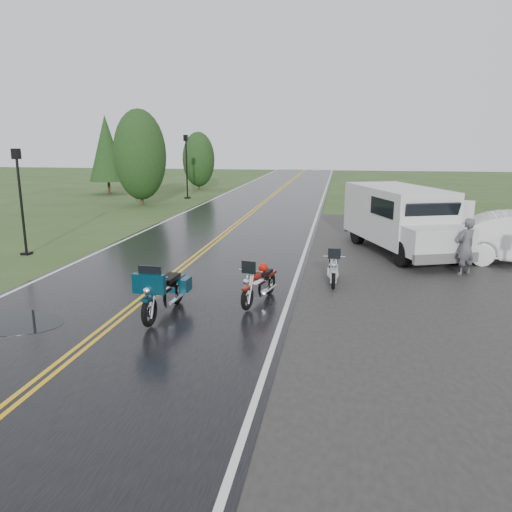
{
  "coord_description": "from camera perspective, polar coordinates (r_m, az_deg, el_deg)",
  "views": [
    {
      "loc": [
        5.02,
        -11.17,
        4.12
      ],
      "look_at": [
        2.8,
        2.0,
        1.0
      ],
      "focal_mm": 35.0,
      "sensor_mm": 36.0,
      "label": 1
    }
  ],
  "objects": [
    {
      "name": "tree_left_far",
      "position": [
        42.58,
        -6.56,
        10.26
      ],
      "size": [
        2.66,
        2.66,
        4.09
      ],
      "primitive_type": null,
      "color": "#1E3D19",
      "rests_on": "ground"
    },
    {
      "name": "pine_left_far",
      "position": [
        40.59,
        -16.67,
        10.89
      ],
      "size": [
        2.79,
        2.79,
        5.82
      ],
      "primitive_type": null,
      "color": "#1E3D19",
      "rests_on": "ground"
    },
    {
      "name": "lamp_post_near_left",
      "position": [
        19.92,
        -25.25,
        5.59
      ],
      "size": [
        0.33,
        0.33,
        3.87
      ],
      "primitive_type": null,
      "color": "black",
      "rests_on": "ground"
    },
    {
      "name": "van_white",
      "position": [
        16.93,
        16.52,
        2.79
      ],
      "size": [
        4.41,
        6.72,
        2.47
      ],
      "primitive_type": null,
      "rotation": [
        0.0,
        0.0,
        0.36
      ],
      "color": "silver",
      "rests_on": "ground"
    },
    {
      "name": "ground",
      "position": [
        12.92,
        -13.92,
        -5.84
      ],
      "size": [
        120.0,
        120.0,
        0.0
      ],
      "primitive_type": "plane",
      "color": "#2D471E",
      "rests_on": "ground"
    },
    {
      "name": "motorcycle_red",
      "position": [
        12.1,
        -1.02,
        -3.79
      ],
      "size": [
        1.19,
        2.14,
        1.19
      ],
      "primitive_type": null,
      "rotation": [
        0.0,
        0.0,
        -0.24
      ],
      "color": "#60120B",
      "rests_on": "ground"
    },
    {
      "name": "motorcycle_teal",
      "position": [
        11.27,
        -12.17,
        -4.9
      ],
      "size": [
        0.95,
        2.36,
        1.37
      ],
      "primitive_type": null,
      "rotation": [
        0.0,
        0.0,
        -0.05
      ],
      "color": "#052A39",
      "rests_on": "ground"
    },
    {
      "name": "motorcycle_silver",
      "position": [
        13.96,
        8.87,
        -1.77
      ],
      "size": [
        0.74,
        1.93,
        1.13
      ],
      "primitive_type": null,
      "rotation": [
        0.0,
        0.0,
        0.03
      ],
      "color": "#9FA1A7",
      "rests_on": "ground"
    },
    {
      "name": "person_at_van",
      "position": [
        16.67,
        22.85,
        0.91
      ],
      "size": [
        0.77,
        0.72,
        1.77
      ],
      "primitive_type": "imported",
      "rotation": [
        0.0,
        0.0,
        3.75
      ],
      "color": "#4C4C51",
      "rests_on": "ground"
    },
    {
      "name": "lamp_post_far_left",
      "position": [
        36.35,
        -7.93,
        10.08
      ],
      "size": [
        0.39,
        0.39,
        4.52
      ],
      "primitive_type": null,
      "color": "black",
      "rests_on": "ground"
    },
    {
      "name": "road",
      "position": [
        22.14,
        -3.7,
        2.44
      ],
      "size": [
        8.0,
        100.0,
        0.04
      ],
      "primitive_type": "cube",
      "color": "black",
      "rests_on": "ground"
    },
    {
      "name": "tree_left_mid",
      "position": [
        33.0,
        -13.08,
        10.12
      ],
      "size": [
        3.3,
        3.3,
        5.16
      ],
      "primitive_type": null,
      "color": "#1E3D19",
      "rests_on": "ground"
    }
  ]
}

